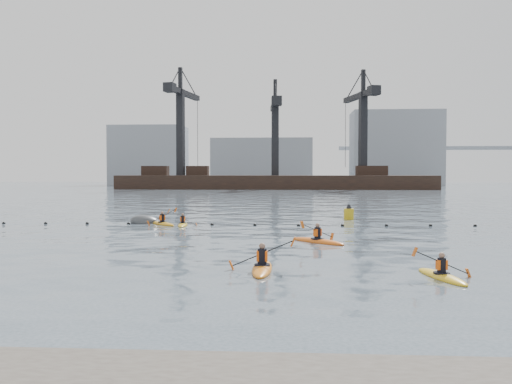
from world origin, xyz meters
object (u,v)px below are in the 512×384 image
at_px(kayaker_1, 442,275).
at_px(kayaker_4, 318,240).
at_px(kayaker_5, 162,223).
at_px(nav_buoy, 349,214).
at_px(kayaker_3, 183,224).
at_px(kayaker_0, 262,267).
at_px(mooring_buoy, 146,223).

distance_m(kayaker_1, kayaker_4, 10.11).
distance_m(kayaker_5, nav_buoy, 14.56).
bearing_deg(kayaker_4, kayaker_3, -89.27).
bearing_deg(nav_buoy, kayaker_0, -104.02).
bearing_deg(mooring_buoy, kayaker_0, -63.04).
relative_size(kayaker_3, nav_buoy, 2.17).
xyz_separation_m(kayaker_5, mooring_buoy, (-1.39, 0.91, -0.10)).
bearing_deg(mooring_buoy, kayaker_5, -33.29).
xyz_separation_m(kayaker_4, mooring_buoy, (-11.80, 10.09, -0.11)).
bearing_deg(kayaker_0, kayaker_1, -10.35).
bearing_deg(kayaker_1, kayaker_0, 155.87).
relative_size(kayaker_5, mooring_buoy, 1.28).
distance_m(kayaker_5, mooring_buoy, 1.66).
bearing_deg(kayaker_5, mooring_buoy, 106.07).
bearing_deg(kayaker_4, kayaker_0, 28.40).
relative_size(kayaker_5, nav_buoy, 2.07).
distance_m(kayaker_4, nav_buoy, 14.75).
relative_size(kayaker_0, mooring_buoy, 1.57).
relative_size(kayaker_0, kayaker_5, 1.23).
bearing_deg(kayaker_0, nav_buoy, 75.98).
relative_size(kayaker_3, kayaker_5, 1.05).
distance_m(kayaker_3, nav_buoy, 13.32).
height_order(kayaker_3, kayaker_5, kayaker_5).
xyz_separation_m(kayaker_3, mooring_buoy, (-2.95, 1.42, -0.09)).
height_order(kayaker_1, nav_buoy, nav_buoy).
xyz_separation_m(kayaker_3, kayaker_4, (8.85, -8.67, 0.02)).
bearing_deg(kayaker_3, kayaker_4, -51.64).
bearing_deg(kayaker_0, kayaker_4, 73.25).
xyz_separation_m(kayaker_0, kayaker_3, (-6.37, 16.90, -0.02)).
height_order(kayaker_0, nav_buoy, kayaker_0).
bearing_deg(kayaker_3, kayaker_1, -62.22).
bearing_deg(kayaker_5, kayaker_3, -58.53).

